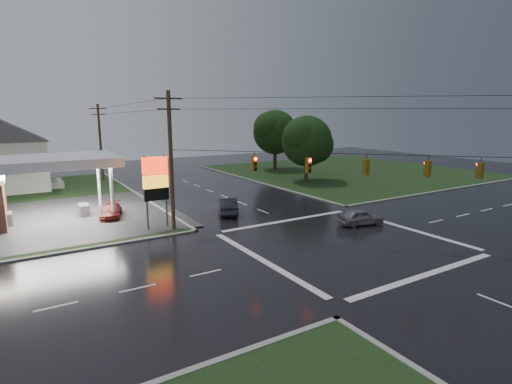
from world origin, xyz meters
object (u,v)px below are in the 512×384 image
tree_ne_far (276,132)px  utility_pole_nw (171,160)px  tree_ne_near (308,141)px  utility_pole_n (100,141)px  car_north (227,205)px  car_pump (111,211)px  car_crossing (361,217)px  pylon_sign (156,180)px  house_near (4,155)px

tree_ne_far → utility_pole_nw: bearing=-137.4°
tree_ne_near → utility_pole_n: bearing=145.9°
car_north → car_pump: size_ratio=1.13×
tree_ne_near → tree_ne_far: size_ratio=0.92×
tree_ne_near → car_crossing: (-9.58, -19.29, -4.89)m
utility_pole_nw → car_north: (6.20, 2.52, -4.95)m
pylon_sign → car_pump: size_ratio=1.44×
tree_ne_near → car_crossing: size_ratio=2.28×
car_pump → house_near: bearing=128.7°
utility_pole_nw → house_near: bearing=113.4°
tree_ne_near → car_north: size_ratio=1.91×
car_crossing → car_pump: size_ratio=0.94×
tree_ne_near → tree_ne_far: tree_ne_far is taller
tree_ne_far → car_crossing: 34.18m
car_crossing → car_pump: 22.10m
car_north → house_near: bearing=-30.9°
utility_pole_n → car_north: utility_pole_n is taller
utility_pole_nw → utility_pole_n: (0.00, 28.50, -0.25)m
house_near → tree_ne_near: 37.80m
house_near → car_north: (17.65, -23.98, -3.63)m
tree_ne_far → car_pump: (-30.15, -17.88, -5.57)m
house_near → car_north: size_ratio=2.35×
car_crossing → utility_pole_n: bearing=35.2°
car_crossing → car_pump: car_crossing is taller
car_pump → utility_pole_nw: bearing=-45.2°
car_pump → car_crossing: bearing=-20.4°
car_north → car_crossing: bearing=152.9°
tree_ne_near → car_north: 20.66m
house_near → tree_ne_near: size_ratio=1.23×
car_north → car_pump: 10.53m
utility_pole_nw → car_north: size_ratio=2.34×
tree_ne_near → car_crossing: 22.09m
pylon_sign → car_crossing: bearing=-27.4°
utility_pole_nw → car_north: bearing=22.1°
utility_pole_n → car_pump: utility_pole_n is taller
utility_pole_nw → car_crossing: 16.41m
utility_pole_nw → car_north: 8.32m
house_near → utility_pole_nw: bearing=-66.6°
car_crossing → car_north: bearing=53.7°
tree_ne_far → car_north: bearing=-132.9°
pylon_sign → tree_ne_near: bearing=25.0°
pylon_sign → house_near: bearing=112.3°
house_near → tree_ne_near: (35.09, -14.01, 1.16)m
pylon_sign → tree_ne_far: bearing=40.4°
utility_pole_nw → house_near: 28.90m
tree_ne_near → car_pump: tree_ne_near is taller
car_north → car_pump: (-9.70, 4.10, -0.17)m
pylon_sign → utility_pole_n: (1.00, 27.50, 1.46)m
tree_ne_far → utility_pole_n: bearing=171.5°
utility_pole_n → car_pump: 22.69m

